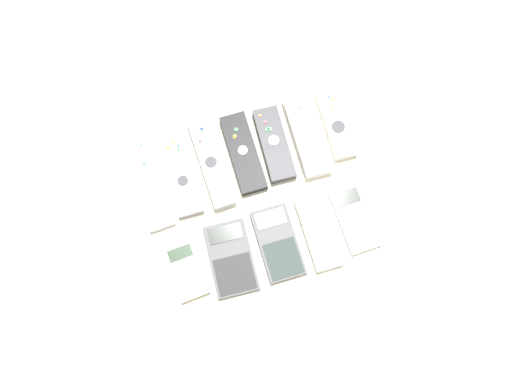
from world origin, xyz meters
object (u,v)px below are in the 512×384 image
object	(u,v)px
remote_0	(149,183)
remote_5	(307,136)
remote_1	(181,171)
calculator_1	(231,258)
remote_6	(336,124)
remote_2	(211,163)
calculator_4	(355,219)
calculator_2	(278,243)
calculator_0	(187,271)
calculator_3	(319,233)
remote_3	(242,153)
remote_4	(274,144)

from	to	relation	value
remote_0	remote_5	xyz separation A→B (m)	(0.37, 0.00, 0.00)
remote_1	calculator_1	world-z (taller)	remote_1
remote_5	remote_6	size ratio (longest dim) A/B	1.18
remote_2	calculator_4	xyz separation A→B (m)	(0.26, -0.21, -0.01)
remote_0	calculator_2	size ratio (longest dim) A/B	1.35
remote_1	calculator_4	xyz separation A→B (m)	(0.33, -0.21, -0.00)
remote_0	calculator_0	distance (m)	0.21
remote_6	calculator_2	world-z (taller)	remote_6
remote_2	remote_5	distance (m)	0.22
calculator_3	remote_1	bearing A→B (deg)	139.29
remote_3	calculator_4	size ratio (longest dim) A/B	1.28
remote_0	remote_2	world-z (taller)	remote_2
remote_0	remote_1	xyz separation A→B (m)	(0.07, 0.01, 0.00)
remote_6	calculator_2	size ratio (longest dim) A/B	1.05
remote_0	remote_4	world-z (taller)	remote_4
calculator_0	calculator_1	size ratio (longest dim) A/B	0.75
calculator_3	calculator_4	distance (m)	0.08
remote_3	calculator_4	world-z (taller)	remote_3
calculator_1	calculator_4	bearing A→B (deg)	3.84
remote_4	remote_0	bearing A→B (deg)	-176.17
calculator_1	remote_1	bearing A→B (deg)	106.77
remote_0	calculator_4	world-z (taller)	remote_0
calculator_1	calculator_4	size ratio (longest dim) A/B	1.09
remote_2	calculator_4	size ratio (longest dim) A/B	1.45
remote_2	remote_4	distance (m)	0.15
calculator_2	remote_1	bearing A→B (deg)	126.71
calculator_2	calculator_3	xyz separation A→B (m)	(0.09, -0.01, 0.00)
remote_1	calculator_3	bearing A→B (deg)	-40.26
calculator_3	calculator_4	world-z (taller)	calculator_3
remote_1	remote_6	size ratio (longest dim) A/B	1.24
remote_5	calculator_3	world-z (taller)	remote_5
remote_3	remote_5	world-z (taller)	remote_5
remote_1	remote_4	size ratio (longest dim) A/B	1.18
calculator_0	remote_3	bearing A→B (deg)	45.53
remote_1	remote_4	bearing A→B (deg)	1.40
remote_5	remote_1	bearing A→B (deg)	-178.62
remote_0	remote_2	bearing A→B (deg)	-0.59
remote_0	remote_4	size ratio (longest dim) A/B	1.23
remote_2	remote_6	xyz separation A→B (m)	(0.30, 0.01, -0.00)
remote_2	calculator_1	distance (m)	0.22
remote_1	calculator_0	world-z (taller)	remote_1
calculator_1	calculator_2	xyz separation A→B (m)	(0.10, 0.00, -0.00)
calculator_4	remote_1	bearing A→B (deg)	145.74
remote_4	calculator_0	world-z (taller)	remote_4
calculator_1	calculator_2	size ratio (longest dim) A/B	1.01
remote_5	calculator_0	bearing A→B (deg)	-145.74
remote_2	remote_3	xyz separation A→B (m)	(0.07, 0.00, -0.00)
remote_3	calculator_1	bearing A→B (deg)	-111.88
remote_0	remote_6	xyz separation A→B (m)	(0.44, 0.01, 0.00)
remote_1	remote_5	world-z (taller)	remote_5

